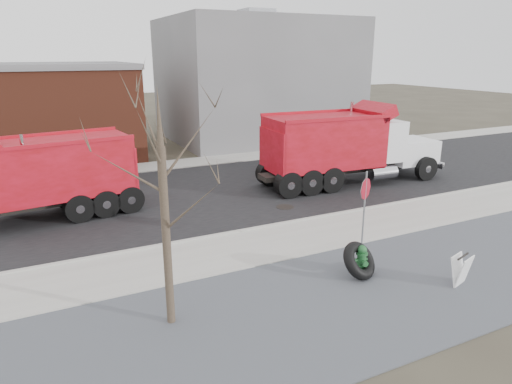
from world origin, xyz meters
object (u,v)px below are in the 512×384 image
stop_sign (365,197)px  sandwich_board (461,270)px  truck_tire (359,261)px  fire_hydrant (361,261)px  dump_truck_red_b (36,176)px  dump_truck_red_a (346,144)px

stop_sign → sandwich_board: 3.29m
truck_tire → stop_sign: size_ratio=0.53×
fire_hydrant → dump_truck_red_b: size_ratio=0.11×
fire_hydrant → stop_sign: bearing=60.6°
sandwich_board → stop_sign: bearing=88.9°
fire_hydrant → truck_tire: (-0.13, -0.06, 0.07)m
truck_tire → sandwich_board: size_ratio=1.61×
sandwich_board → truck_tire: bearing=125.9°
sandwich_board → dump_truck_red_a: bearing=53.9°
stop_sign → dump_truck_red_b: size_ratio=0.32×
stop_sign → truck_tire: bearing=-136.6°
truck_tire → dump_truck_red_b: size_ratio=0.17×
fire_hydrant → stop_sign: stop_sign is taller
truck_tire → dump_truck_red_a: 9.43m
stop_sign → sandwich_board: size_ratio=3.04×
fire_hydrant → sandwich_board: (1.91, -1.60, 0.04)m
truck_tire → dump_truck_red_b: bearing=131.4°
truck_tire → dump_truck_red_b: dump_truck_red_b is taller
sandwich_board → dump_truck_red_a: 9.90m
sandwich_board → dump_truck_red_b: size_ratio=0.10×
truck_tire → stop_sign: 2.21m
sandwich_board → fire_hydrant: bearing=123.0°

